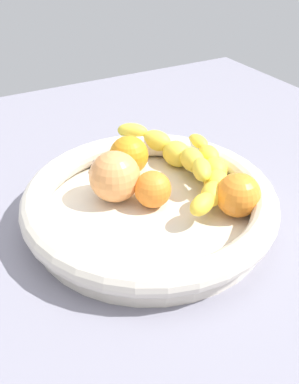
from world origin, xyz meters
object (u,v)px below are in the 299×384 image
banana_draped_right (210,174)px  orange_mid_left (238,195)px  fruit_bowl (149,203)px  orange_mid_right (129,155)px  peach_blush (115,177)px  orange_front (153,189)px  banana_draped_left (172,151)px

banana_draped_right → orange_mid_left: 7.06cm
fruit_bowl → orange_mid_right: bearing=-100.9°
banana_draped_right → peach_blush: bearing=-19.1°
orange_mid_right → peach_blush: 7.79cm
orange_front → banana_draped_right: bearing=176.5°
banana_draped_left → orange_mid_left: 15.71cm
orange_front → fruit_bowl: bearing=37.4°
banana_draped_left → banana_draped_right: banana_draped_left is taller
banana_draped_left → orange_front: size_ratio=4.06×
orange_mid_right → fruit_bowl: bearing=79.1°
orange_mid_right → peach_blush: bearing=48.1°
banana_draped_left → banana_draped_right: 8.79cm
banana_draped_right → orange_front: size_ratio=3.60×
fruit_bowl → orange_front: size_ratio=6.70×
fruit_bowl → orange_mid_left: (-10.43, 6.92, 2.03)cm
fruit_bowl → orange_front: bearing=-142.6°
fruit_bowl → peach_blush: bearing=-57.7°
banana_draped_left → orange_mid_right: (7.07, -1.98, 0.08)cm
fruit_bowl → peach_blush: (3.11, -4.94, 2.68)cm
banana_draped_left → orange_mid_right: orange_mid_right is taller
fruit_bowl → orange_mid_left: size_ratio=5.77×
banana_draped_left → peach_blush: (12.25, 3.81, 0.70)cm
banana_draped_left → orange_mid_left: orange_mid_left is taller
banana_draped_right → peach_blush: size_ratio=2.58×
fruit_bowl → orange_mid_left: 12.68cm
banana_draped_right → peach_blush: 14.74cm
banana_draped_right → orange_mid_right: 13.73cm
orange_mid_left → peach_blush: bearing=-41.2°
banana_draped_left → peach_blush: bearing=17.3°
orange_mid_right → peach_blush: peach_blush is taller
banana_draped_right → orange_mid_right: orange_mid_right is taller
banana_draped_left → orange_mid_right: bearing=-15.6°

